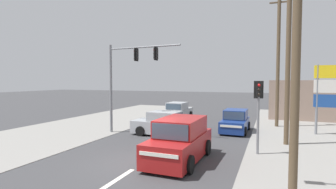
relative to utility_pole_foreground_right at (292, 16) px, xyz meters
The scene contains 15 objects.
ground_plane 7.99m from the utility_pole_foreground_right, 167.51° to the left, with size 140.00×140.00×0.00m, color #3A3A3D.
lane_dash_near 7.92m from the utility_pole_foreground_right, behind, with size 0.20×2.40×0.01m, color silver.
lane_dash_mid 8.96m from the utility_pole_foreground_right, 143.11° to the left, with size 0.20×2.40×0.01m, color silver.
lane_dash_far 12.16m from the utility_pole_foreground_right, 121.49° to the left, with size 0.20×2.40×0.01m, color silver.
kerb_left_verge 16.07m from the utility_pole_foreground_right, 159.65° to the left, with size 8.00×40.00×0.02m, color gray.
utility_pole_foreground_right is the anchor object (origin of this frame).
utility_pole_midground_right 7.18m from the utility_pole_foreground_right, 87.50° to the left, with size 1.80×0.26×10.05m.
utility_pole_background_right 13.16m from the utility_pole_foreground_right, 90.21° to the left, with size 1.80×0.26×10.59m.
traffic_signal_mast 11.58m from the utility_pole_foreground_right, 145.44° to the left, with size 5.28×0.62×6.00m.
pedestal_signal_right_kerb 5.61m from the utility_pole_foreground_right, 103.34° to the left, with size 0.44×0.30×3.56m.
shopping_plaza_sign 11.64m from the utility_pole_foreground_right, 73.86° to the left, with size 2.10×0.16×4.60m.
sedan_oncoming_near 10.98m from the utility_pole_foreground_right, 134.73° to the left, with size 4.31×2.05×1.56m.
suv_oncoming_mid 6.70m from the utility_pole_foreground_right, 151.72° to the left, with size 2.12×4.57×1.90m.
hatchback_receding_far 11.39m from the utility_pole_foreground_right, 105.70° to the left, with size 1.84×3.67×1.53m.
sedan_crossing_left 17.09m from the utility_pole_foreground_right, 121.28° to the left, with size 1.98×4.28×1.56m.
Camera 1 is at (5.09, -9.92, 3.58)m, focal length 28.00 mm.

